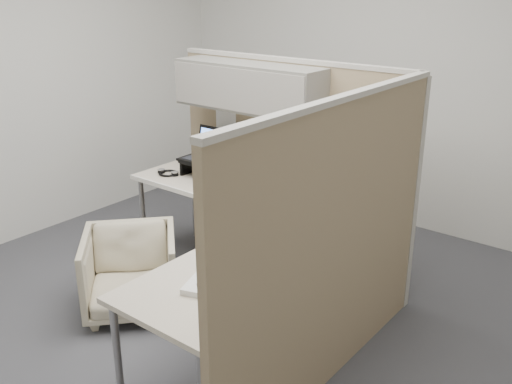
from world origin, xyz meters
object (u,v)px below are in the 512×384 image
Objects in this scene: office_chair at (131,268)px; desk at (247,222)px; monitor_left at (297,155)px; keyboard at (275,204)px.

desk is at bearing -14.05° from office_chair.
desk is 0.63m from monitor_left.
monitor_left is 0.39m from keyboard.
keyboard is at bearing -95.46° from monitor_left.
monitor_left is at bearing 98.25° from keyboard.
desk is 4.57× the size of keyboard.
desk is 3.19× the size of office_chair.
office_chair is at bearing -131.71° from keyboard.
desk is at bearing -93.50° from keyboard.
keyboard reaches higher than office_chair.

